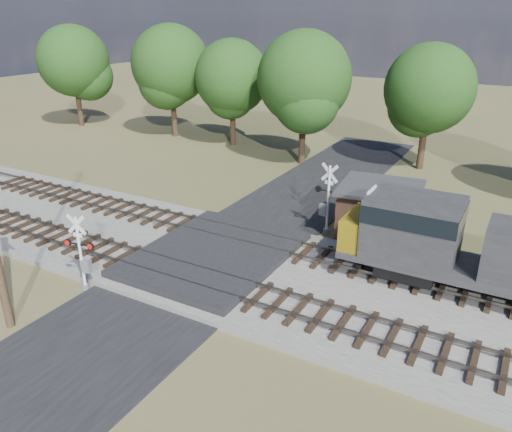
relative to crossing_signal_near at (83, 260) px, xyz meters
The scene contains 10 objects.
ground 6.25m from the crossing_signal_near, 53.49° to the left, with size 160.00×160.00×0.00m, color #484B28.
ballast_bed 14.69m from the crossing_signal_near, 21.51° to the left, with size 140.00×10.00×0.30m, color gray.
road 6.24m from the crossing_signal_near, 53.49° to the left, with size 7.00×60.00×0.08m, color black.
crossing_panel 6.58m from the crossing_signal_near, 56.13° to the left, with size 7.00×9.00×0.62m, color #262628.
track_near 7.40m from the crossing_signal_near, 23.05° to the left, with size 140.00×2.60×0.33m.
track_far 10.41m from the crossing_signal_near, 49.47° to the left, with size 140.00×2.60×0.33m.
crossing_signal_near is the anchor object (origin of this frame).
crossing_signal_far 13.62m from the crossing_signal_near, 57.59° to the left, with size 1.72×0.42×4.28m.
equipment_shed 16.17m from the crossing_signal_near, 51.68° to the left, with size 4.93×4.93×3.05m.
treeline 27.82m from the crossing_signal_near, 71.46° to the left, with size 82.13×11.11×11.11m.
Camera 1 is at (13.30, -18.68, 12.16)m, focal length 35.00 mm.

